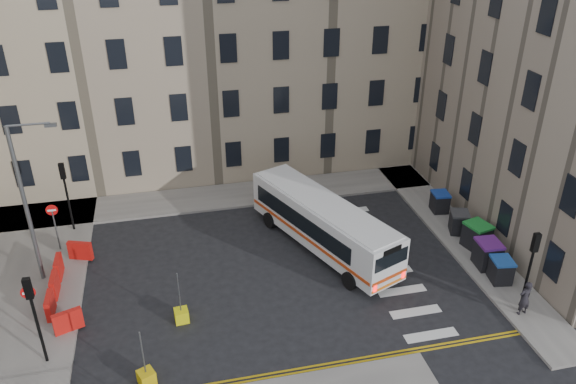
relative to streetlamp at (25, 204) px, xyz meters
name	(u,v)px	position (x,y,z in m)	size (l,w,h in m)	color
ground	(307,269)	(13.00, -2.00, -4.34)	(120.00, 120.00, 0.00)	black
pavement_north	(179,201)	(7.00, 6.60, -4.26)	(36.00, 3.20, 0.15)	slate
pavement_east	(434,210)	(22.00, 2.00, -4.26)	(2.40, 26.00, 0.15)	slate
pavement_west	(19,294)	(-1.00, -1.00, -4.26)	(6.00, 22.00, 0.15)	slate
terrace_north	(146,39)	(6.00, 13.50, 4.28)	(38.30, 10.80, 17.20)	tan
traffic_light_east	(531,261)	(21.60, -7.50, -1.47)	(0.28, 0.22, 4.10)	black
traffic_light_nw	(65,186)	(1.00, 4.50, -1.47)	(0.28, 0.22, 4.10)	black
traffic_light_sw	(33,308)	(1.00, -6.00, -1.47)	(0.28, 0.22, 4.10)	black
streetlamp	(25,204)	(0.00, 0.00, 0.00)	(0.50, 0.22, 8.14)	#595B5E
no_entry_north	(54,218)	(0.50, 2.50, -2.26)	(0.60, 0.08, 3.00)	#595B5E
no_entry_south	(30,302)	(0.50, -4.50, -2.26)	(0.60, 0.08, 3.00)	#595B5E
roadworks_barriers	(63,284)	(1.16, -1.50, -3.69)	(1.66, 6.26, 1.00)	red
bus	(323,222)	(14.28, -0.28, -2.74)	(5.97, 10.27, 2.77)	silver
wheelie_bin_a	(501,270)	(21.90, -5.27, -3.57)	(1.12, 1.25, 1.22)	black
wheelie_bin_b	(487,254)	(21.91, -4.00, -3.47)	(1.21, 1.36, 1.42)	black
wheelie_bin_c	(477,236)	(22.28, -2.31, -3.47)	(1.42, 1.54, 1.43)	black
wheelie_bin_d	(459,222)	(22.12, -0.68, -3.56)	(1.29, 1.38, 1.24)	black
wheelie_bin_e	(440,202)	(22.18, 1.77, -3.58)	(1.07, 1.19, 1.20)	black
pedestrian	(525,298)	(21.53, -7.73, -3.32)	(0.64, 0.42, 1.74)	black
bollard_yellow	(182,315)	(6.51, -4.60, -4.04)	(0.60, 0.60, 0.60)	#D7D30B
bollard_chevron	(147,377)	(4.95, -8.00, -4.04)	(0.60, 0.60, 0.60)	#C8A50B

